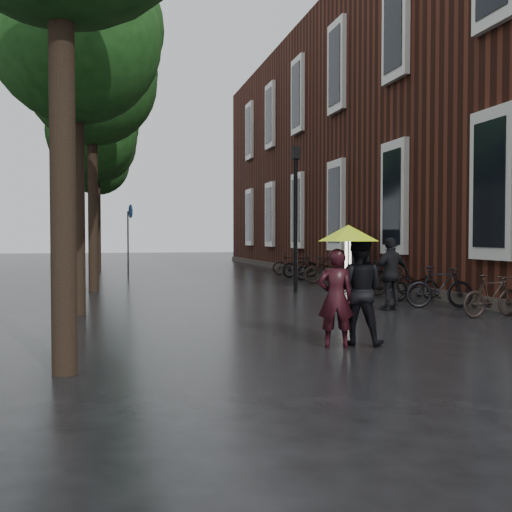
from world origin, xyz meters
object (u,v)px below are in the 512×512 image
object	(u,v)px
lamp_post	(296,204)
parked_bicycles	(351,274)
person_burgundy	(336,298)
ad_lightbox	(352,259)
pedestrian_walking	(391,274)
person_black	(358,290)

from	to	relation	value
lamp_post	parked_bicycles	bearing A→B (deg)	26.30
person_burgundy	lamp_post	xyz separation A→B (m)	(2.22, 9.03, 1.98)
person_burgundy	ad_lightbox	xyz separation A→B (m)	(4.63, 10.23, 0.22)
pedestrian_walking	ad_lightbox	bearing A→B (deg)	-118.13
pedestrian_walking	ad_lightbox	xyz separation A→B (m)	(1.59, 6.08, 0.13)
pedestrian_walking	parked_bicycles	bearing A→B (deg)	-117.75
person_black	pedestrian_walking	world-z (taller)	person_black
person_burgundy	pedestrian_walking	distance (m)	5.15
parked_bicycles	ad_lightbox	xyz separation A→B (m)	(0.05, 0.03, 0.52)
person_burgundy	lamp_post	bearing A→B (deg)	-89.50
person_black	pedestrian_walking	size ratio (longest dim) A/B	1.01
person_burgundy	parked_bicycles	size ratio (longest dim) A/B	0.10
parked_bicycles	person_burgundy	bearing A→B (deg)	-114.20
person_burgundy	pedestrian_walking	bearing A→B (deg)	-111.98
person_burgundy	parked_bicycles	bearing A→B (deg)	-99.88
person_burgundy	ad_lightbox	distance (m)	11.23
person_black	lamp_post	size ratio (longest dim) A/B	0.39
parked_bicycles	ad_lightbox	size ratio (longest dim) A/B	7.72
person_black	ad_lightbox	size ratio (longest dim) A/B	0.88
person_black	lamp_post	xyz separation A→B (m)	(1.78, 8.90, 1.88)
parked_bicycles	ad_lightbox	world-z (taller)	ad_lightbox
pedestrian_walking	lamp_post	world-z (taller)	lamp_post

